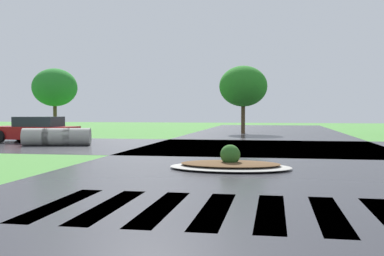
{
  "coord_description": "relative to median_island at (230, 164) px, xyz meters",
  "views": [
    {
      "loc": [
        0.5,
        -2.78,
        1.62
      ],
      "look_at": [
        -2.48,
        14.0,
        0.99
      ],
      "focal_mm": 43.55,
      "sensor_mm": 36.0,
      "label": 1
    }
  ],
  "objects": [
    {
      "name": "drainage_pipe_stack",
      "position": [
        -8.78,
        7.33,
        0.28
      ],
      "size": [
        3.19,
        1.57,
        0.81
      ],
      "color": "#9E9B93",
      "rests_on": "ground"
    },
    {
      "name": "car_blue_compact",
      "position": [
        -10.92,
        9.32,
        0.49
      ],
      "size": [
        4.38,
        2.15,
        1.31
      ],
      "rotation": [
        0.0,
        0.0,
        3.1
      ],
      "color": "maroon",
      "rests_on": "ground"
    },
    {
      "name": "asphalt_roadway",
      "position": [
        0.7,
        -0.07,
        -0.12
      ],
      "size": [
        10.76,
        80.0,
        0.01
      ],
      "primitive_type": "cube",
      "color": "#2B2B30",
      "rests_on": "ground"
    },
    {
      "name": "asphalt_cross_road",
      "position": [
        0.7,
        8.0,
        -0.12
      ],
      "size": [
        90.0,
        9.69,
        0.01
      ],
      "primitive_type": "cube",
      "color": "#2B2B30",
      "rests_on": "ground"
    },
    {
      "name": "median_island",
      "position": [
        0.0,
        0.0,
        0.0
      ],
      "size": [
        3.39,
        2.16,
        0.68
      ],
      "color": "#9E9B93",
      "rests_on": "ground"
    },
    {
      "name": "crosswalk_stripes",
      "position": [
        0.7,
        -5.37,
        -0.12
      ],
      "size": [
        6.75,
        2.92,
        0.01
      ],
      "color": "white",
      "rests_on": "ground"
    }
  ]
}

